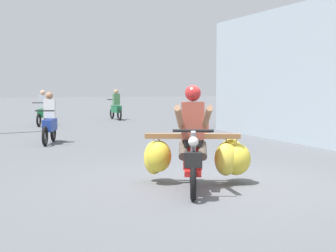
% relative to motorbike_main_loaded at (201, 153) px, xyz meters
% --- Properties ---
extents(ground_plane, '(120.00, 120.00, 0.00)m').
position_rel_motorbike_main_loaded_xyz_m(ground_plane, '(0.32, 0.01, -0.53)').
color(ground_plane, '#56595E').
extents(motorbike_main_loaded, '(1.67, 1.95, 1.58)m').
position_rel_motorbike_main_loaded_xyz_m(motorbike_main_loaded, '(0.00, 0.00, 0.00)').
color(motorbike_main_loaded, black).
rests_on(motorbike_main_loaded, ground).
extents(motorbike_distant_ahead_left, '(0.77, 1.53, 1.40)m').
position_rel_motorbike_main_loaded_xyz_m(motorbike_distant_ahead_left, '(-0.76, 12.88, 0.04)').
color(motorbike_distant_ahead_left, black).
rests_on(motorbike_distant_ahead_left, ground).
extents(motorbike_distant_ahead_right, '(0.71, 1.55, 1.40)m').
position_rel_motorbike_main_loaded_xyz_m(motorbike_distant_ahead_right, '(-1.38, 6.69, 0.04)').
color(motorbike_distant_ahead_right, black).
rests_on(motorbike_distant_ahead_right, ground).
extents(motorbike_distant_far_ahead, '(0.50, 1.62, 1.40)m').
position_rel_motorbike_main_loaded_xyz_m(motorbike_distant_far_ahead, '(2.80, 15.00, 0.04)').
color(motorbike_distant_far_ahead, black).
rests_on(motorbike_distant_far_ahead, ground).
extents(produce_crate, '(0.56, 0.40, 0.36)m').
position_rel_motorbike_main_loaded_xyz_m(produce_crate, '(3.70, 7.97, -0.35)').
color(produce_crate, '#CC4C38').
rests_on(produce_crate, ground).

